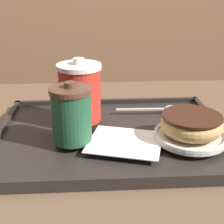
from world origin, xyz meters
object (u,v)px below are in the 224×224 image
Objects in this scene: coffee_cup_front at (71,114)px; spoon at (162,108)px; donut_chocolate_glazed at (191,124)px; coffee_cup_rear at (80,92)px.

spoon is (0.22, 0.15, -0.05)m from coffee_cup_front.
coffee_cup_front is at bearing 177.98° from donut_chocolate_glazed.
coffee_cup_front is 0.27m from spoon.
coffee_cup_rear is at bearing -165.29° from spoon.
donut_chocolate_glazed is at bearing -79.25° from spoon.
coffee_cup_front reaches higher than spoon.
coffee_cup_rear is (0.01, 0.10, 0.01)m from coffee_cup_front.
coffee_cup_rear reaches higher than spoon.
spoon is (-0.03, 0.16, -0.03)m from donut_chocolate_glazed.
coffee_cup_rear reaches higher than donut_chocolate_glazed.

